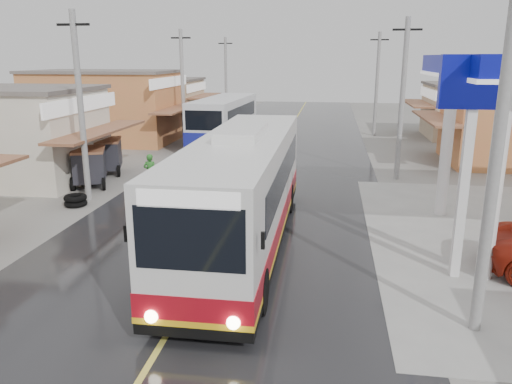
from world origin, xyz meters
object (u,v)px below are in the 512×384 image
tricycle_far (106,154)px  coach_bus (243,191)px  second_bus (224,120)px  tyre_stack (76,200)px  cyclist (152,183)px  tricycle_near (89,165)px

tricycle_far → coach_bus: bearing=-65.1°
second_bus → tyre_stack: size_ratio=10.55×
second_bus → cyclist: second_bus is taller
coach_bus → second_bus: (-4.76, 19.39, -0.13)m
tricycle_near → tyre_stack: bearing=-96.3°
second_bus → tricycle_far: size_ratio=3.85×
cyclist → coach_bus: bearing=-48.2°
second_bus → tricycle_far: (-4.43, -9.83, -0.72)m
coach_bus → tyre_stack: coach_bus is taller
cyclist → tricycle_far: (-4.15, 4.35, 0.40)m
second_bus → cyclist: bearing=-88.4°
second_bus → tricycle_near: (-4.03, -12.61, -0.73)m
tricycle_near → tyre_stack: 3.52m
tricycle_near → tyre_stack: (0.94, -3.30, -0.82)m
tricycle_near → tyre_stack: tricycle_near is taller
tricycle_near → cyclist: bearing=-45.0°
second_bus → cyclist: size_ratio=4.97×
coach_bus → tricycle_near: coach_bus is taller
second_bus → coach_bus: bearing=-73.5°
coach_bus → tricycle_near: bearing=142.2°
coach_bus → tyre_stack: bearing=155.9°
coach_bus → tricycle_far: (-9.19, 9.56, -0.85)m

